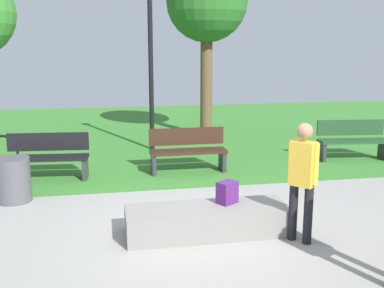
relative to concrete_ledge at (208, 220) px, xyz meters
The scene contains 11 objects.
ground_plane 0.24m from the concrete_ledge, 165.16° to the left, with size 28.00×28.00×0.00m, color gray.
grass_lawn 8.08m from the concrete_ledge, 90.99° to the left, with size 26.60×11.92×0.01m, color #387A2D.
concrete_ledge is the anchor object (origin of this frame).
backpack_on_ledge 0.50m from the concrete_ledge, 23.17° to the left, with size 0.28×0.20×0.32m, color #4C1E66.
skater_watching 1.49m from the concrete_ledge, 23.14° to the right, with size 0.36×0.37×1.64m.
park_bench_by_oak 3.33m from the concrete_ledge, 84.62° to the left, with size 1.60×0.47×0.91m.
park_bench_far_right 4.14m from the concrete_ledge, 127.73° to the left, with size 1.64×0.61×0.91m.
park_bench_far_left 5.62m from the concrete_ledge, 40.43° to the left, with size 1.64×0.64×0.91m.
tree_broad_elm 8.00m from the concrete_ledge, 77.75° to the left, with size 2.27×2.27×4.96m.
lamp_post 6.01m from the concrete_ledge, 92.13° to the left, with size 0.28×0.28×3.95m.
trash_bin 3.56m from the concrete_ledge, 146.30° to the left, with size 0.58×0.58×0.77m, color #4C4C51.
Camera 1 is at (-1.23, -6.08, 2.63)m, focal length 43.32 mm.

